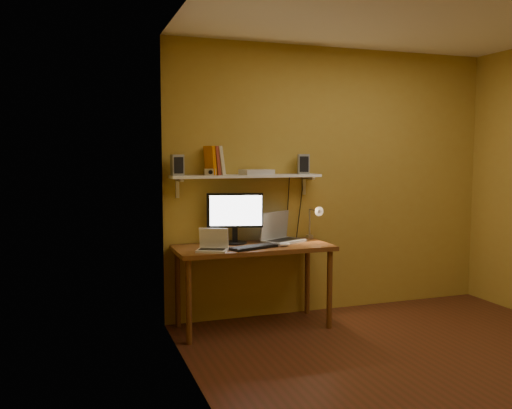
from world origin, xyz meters
name	(u,v)px	position (x,y,z in m)	size (l,w,h in m)	color
room	(436,191)	(0.00, 0.00, 1.30)	(3.44, 3.24, 2.64)	#502314
desk	(253,255)	(-0.95, 1.28, 0.66)	(1.40, 0.60, 0.75)	brown
wall_shelf	(246,176)	(-0.95, 1.47, 1.36)	(1.40, 0.25, 0.21)	silver
monitor	(235,215)	(-1.07, 1.43, 1.01)	(0.50, 0.27, 0.46)	black
laptop	(280,234)	(-0.65, 1.42, 0.82)	(0.45, 0.40, 0.28)	gray
netbook	(213,245)	(-1.36, 1.13, 0.80)	(0.30, 0.27, 0.19)	silver
keyboard	(254,247)	(-0.99, 1.14, 0.76)	(0.43, 0.14, 0.02)	black
mouse	(285,244)	(-0.70, 1.14, 0.77)	(0.10, 0.06, 0.04)	silver
desk_lamp	(315,218)	(-0.29, 1.41, 0.96)	(0.09, 0.23, 0.38)	silver
speaker_left	(177,165)	(-1.59, 1.46, 1.47)	(0.10, 0.10, 0.18)	gray
speaker_right	(303,164)	(-0.38, 1.48, 1.47)	(0.10, 0.10, 0.19)	gray
books	(214,161)	(-1.25, 1.48, 1.51)	(0.17, 0.19, 0.26)	#D06B03
shelf_camera	(210,172)	(-1.31, 1.41, 1.41)	(0.10, 0.04, 0.06)	silver
router	(257,172)	(-0.86, 1.46, 1.40)	(0.28, 0.19, 0.05)	silver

